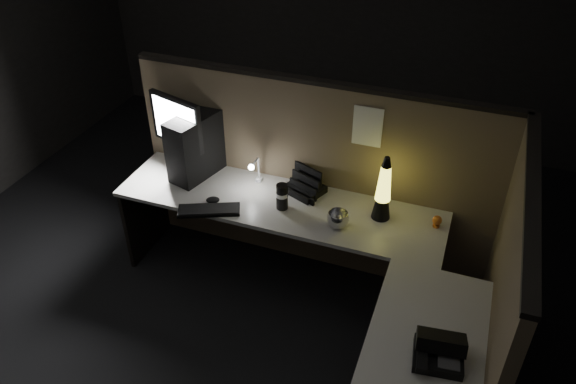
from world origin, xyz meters
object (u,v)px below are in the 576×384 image
(monitor, at_px, (177,128))
(desk_phone, at_px, (438,351))
(keyboard, at_px, (209,210))
(pc_tower, at_px, (197,145))
(lava_lamp, at_px, (383,193))

(monitor, height_order, desk_phone, monitor)
(keyboard, distance_m, desk_phone, 1.77)
(pc_tower, xyz_separation_m, desk_phone, (1.90, -1.10, -0.18))
(pc_tower, bearing_deg, monitor, -159.39)
(pc_tower, height_order, lava_lamp, pc_tower)
(monitor, distance_m, lava_lamp, 1.53)
(pc_tower, height_order, desk_phone, pc_tower)
(keyboard, bearing_deg, pc_tower, 101.26)
(pc_tower, bearing_deg, lava_lamp, 12.57)
(pc_tower, distance_m, lava_lamp, 1.39)
(pc_tower, distance_m, monitor, 0.19)
(monitor, xyz_separation_m, keyboard, (0.42, -0.39, -0.35))
(monitor, relative_size, lava_lamp, 1.28)
(keyboard, relative_size, desk_phone, 1.52)
(desk_phone, bearing_deg, pc_tower, 143.01)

